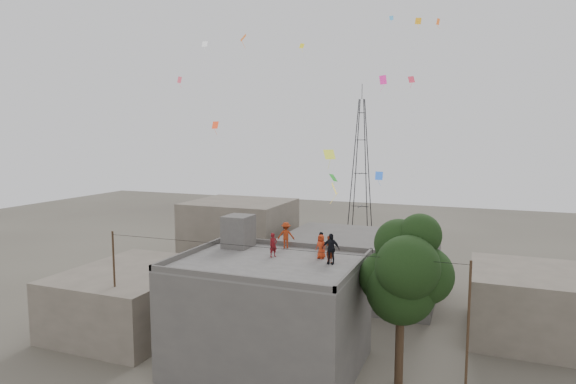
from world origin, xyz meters
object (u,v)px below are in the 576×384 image
Objects in this scene: tree at (405,272)px; transmission_tower at (361,166)px; person_red_adult at (330,249)px; person_dark_adult at (331,249)px; stair_head_box at (239,231)px.

transmission_tower is (-11.37, 39.40, 2.97)m from tree.
transmission_tower reaches higher than tree.
person_dark_adult is (0.11, -0.19, 0.08)m from person_red_adult.
tree is 5.40× the size of person_dark_adult.
stair_head_box is at bearing 15.92° from person_red_adult.
stair_head_box is at bearing -88.77° from transmission_tower.
stair_head_box reaches higher than person_red_adult.
stair_head_box is 0.10× the size of transmission_tower.
tree is 4.11m from person_dark_adult.
transmission_tower is at bearing 106.09° from tree.
stair_head_box is 0.22× the size of tree.
person_dark_adult is at bearing 149.39° from person_red_adult.
stair_head_box is 10.80m from tree.
person_red_adult is 0.91× the size of person_dark_adult.
person_red_adult is (7.24, -39.01, -2.20)m from transmission_tower.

